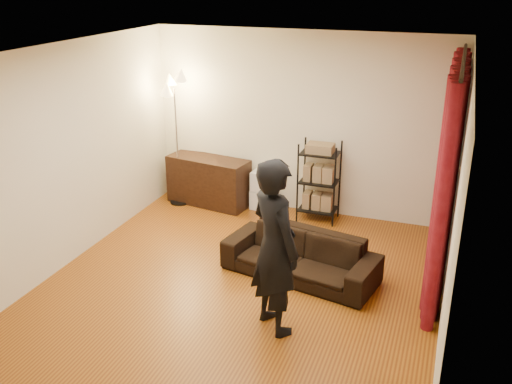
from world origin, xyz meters
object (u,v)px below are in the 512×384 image
at_px(storage_boxes, 264,190).
at_px(wire_shelf, 319,182).
at_px(sofa, 300,256).
at_px(floor_lamp, 177,141).
at_px(person, 275,247).
at_px(media_cabinet, 209,181).

xyz_separation_m(storage_boxes, wire_shelf, (0.88, -0.09, 0.29)).
bearing_deg(sofa, floor_lamp, 158.19).
bearing_deg(wire_shelf, sofa, -96.47).
height_order(person, storage_boxes, person).
bearing_deg(sofa, storage_boxes, 132.58).
bearing_deg(storage_boxes, person, -68.94).
distance_m(sofa, floor_lamp, 3.00).
xyz_separation_m(sofa, person, (0.03, -1.10, 0.65)).
xyz_separation_m(sofa, storage_boxes, (-1.09, 1.81, 0.03)).
distance_m(media_cabinet, wire_shelf, 1.78).
xyz_separation_m(person, media_cabinet, (-2.00, 2.82, -0.54)).
xyz_separation_m(wire_shelf, floor_lamp, (-2.22, -0.12, 0.43)).
relative_size(person, floor_lamp, 0.90).
bearing_deg(floor_lamp, media_cabinet, 16.39).
bearing_deg(person, floor_lamp, -8.32).
xyz_separation_m(person, floor_lamp, (-2.46, 2.69, 0.10)).
relative_size(sofa, wire_shelf, 1.56).
relative_size(person, media_cabinet, 1.43).
bearing_deg(sofa, wire_shelf, 108.48).
relative_size(sofa, person, 1.01).
height_order(sofa, floor_lamp, floor_lamp).
distance_m(sofa, person, 1.27).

